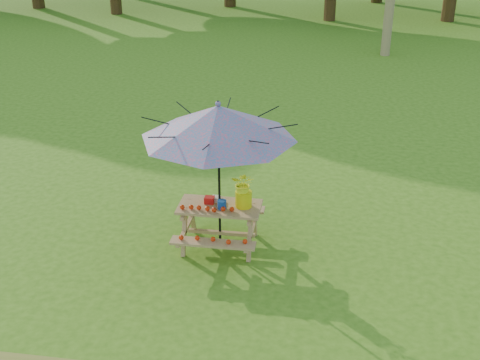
# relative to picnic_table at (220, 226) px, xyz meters

# --- Properties ---
(picnic_table) EXTENTS (1.20, 1.32, 0.67)m
(picnic_table) POSITION_rel_picnic_table_xyz_m (0.00, 0.00, 0.00)
(picnic_table) COLOR #9F6948
(picnic_table) RESTS_ON ground
(patio_umbrella) EXTENTS (2.21, 2.21, 2.25)m
(patio_umbrella) POSITION_rel_picnic_table_xyz_m (0.00, 0.00, 1.62)
(patio_umbrella) COLOR black
(patio_umbrella) RESTS_ON ground
(produce_bins) EXTENTS (0.35, 0.36, 0.13)m
(produce_bins) POSITION_rel_picnic_table_xyz_m (-0.05, 0.02, 0.40)
(produce_bins) COLOR red
(produce_bins) RESTS_ON picnic_table
(tomatoes_row) EXTENTS (0.77, 0.13, 0.07)m
(tomatoes_row) POSITION_rel_picnic_table_xyz_m (-0.15, -0.18, 0.38)
(tomatoes_row) COLOR red
(tomatoes_row) RESTS_ON picnic_table
(flower_bucket) EXTENTS (0.35, 0.31, 0.54)m
(flower_bucket) POSITION_rel_picnic_table_xyz_m (0.35, 0.03, 0.63)
(flower_bucket) COLOR yellow
(flower_bucket) RESTS_ON picnic_table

